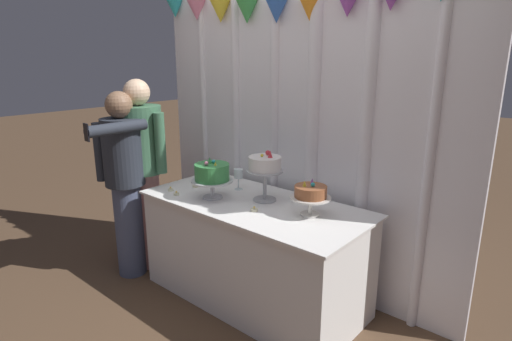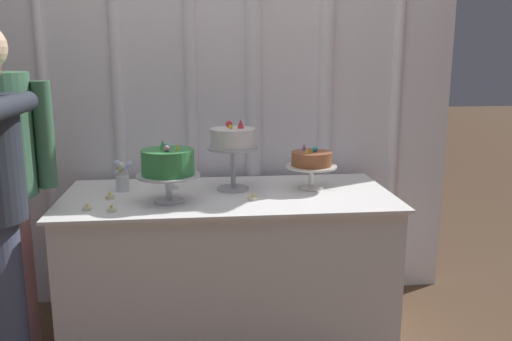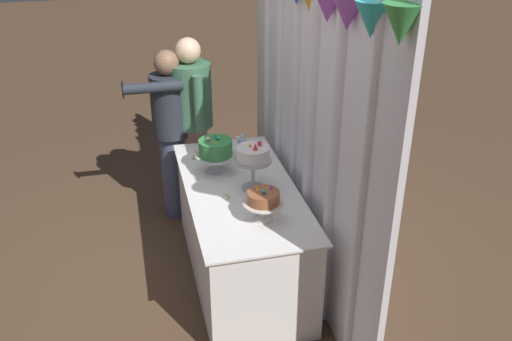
% 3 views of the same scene
% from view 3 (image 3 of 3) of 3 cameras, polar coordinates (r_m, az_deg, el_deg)
% --- Properties ---
extents(ground_plane, '(24.00, 24.00, 0.00)m').
position_cam_3_polar(ground_plane, '(4.42, -2.75, -10.61)').
color(ground_plane, brown).
extents(draped_curtain, '(2.77, 0.17, 2.47)m').
position_cam_3_polar(draped_curtain, '(3.86, 5.22, 6.46)').
color(draped_curtain, white).
rests_on(draped_curtain, ground_plane).
extents(cake_table, '(1.68, 0.78, 0.77)m').
position_cam_3_polar(cake_table, '(4.21, -1.52, -6.30)').
color(cake_table, white).
rests_on(cake_table, ground_plane).
extents(cake_display_leftmost, '(0.30, 0.30, 0.31)m').
position_cam_3_polar(cake_display_leftmost, '(4.16, -4.15, 2.18)').
color(cake_display_leftmost, silver).
rests_on(cake_display_leftmost, cake_table).
extents(cake_display_center, '(0.26, 0.26, 0.37)m').
position_cam_3_polar(cake_display_center, '(3.89, -0.30, 1.44)').
color(cake_display_center, '#B2B2B7').
rests_on(cake_display_center, cake_table).
extents(cake_display_rightmost, '(0.27, 0.27, 0.24)m').
position_cam_3_polar(cake_display_rightmost, '(3.58, 0.75, -2.93)').
color(cake_display_rightmost, silver).
rests_on(cake_display_rightmost, cake_table).
extents(wine_glass, '(0.07, 0.07, 0.16)m').
position_cam_3_polar(wine_glass, '(4.23, -0.47, 1.75)').
color(wine_glass, silver).
rests_on(wine_glass, cake_table).
extents(flower_vase, '(0.10, 0.09, 0.16)m').
position_cam_3_polar(flower_vase, '(4.48, -1.54, 2.60)').
color(flower_vase, silver).
rests_on(flower_vase, cake_table).
extents(tealight_far_left, '(0.04, 0.04, 0.03)m').
position_cam_3_polar(tealight_far_left, '(4.56, -6.09, 1.98)').
color(tealight_far_left, beige).
rests_on(tealight_far_left, cake_table).
extents(tealight_near_left, '(0.05, 0.05, 0.03)m').
position_cam_3_polar(tealight_near_left, '(4.51, -3.59, 1.84)').
color(tealight_near_left, beige).
rests_on(tealight_near_left, cake_table).
extents(tealight_near_right, '(0.04, 0.04, 0.03)m').
position_cam_3_polar(tealight_near_right, '(4.45, -6.34, 1.30)').
color(tealight_near_right, beige).
rests_on(tealight_near_right, cake_table).
extents(tealight_far_right, '(0.05, 0.05, 0.03)m').
position_cam_3_polar(tealight_far_right, '(3.89, -3.03, -2.65)').
color(tealight_far_right, beige).
rests_on(tealight_far_right, cake_table).
extents(guest_man_dark_suit, '(0.52, 0.41, 1.60)m').
position_cam_3_polar(guest_man_dark_suit, '(4.88, -6.54, 4.91)').
color(guest_man_dark_suit, '#D6938E').
rests_on(guest_man_dark_suit, ground_plane).
extents(guest_man_pink_jacket, '(0.43, 0.59, 1.52)m').
position_cam_3_polar(guest_man_pink_jacket, '(4.85, -8.72, 4.29)').
color(guest_man_pink_jacket, '#4C5675').
rests_on(guest_man_pink_jacket, ground_plane).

